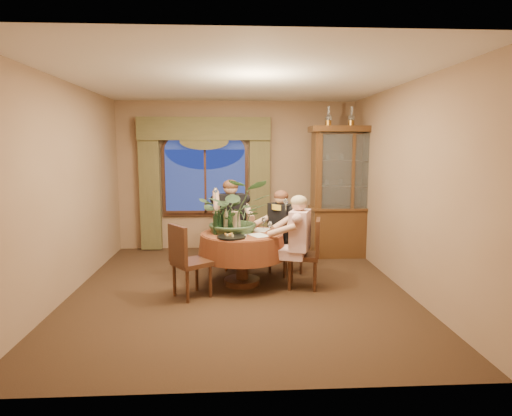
{
  "coord_description": "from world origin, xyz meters",
  "views": [
    {
      "loc": [
        -0.09,
        -5.69,
        1.95
      ],
      "look_at": [
        0.24,
        0.22,
        1.1
      ],
      "focal_mm": 30.0,
      "sensor_mm": 36.0,
      "label": 1
    }
  ],
  "objects": [
    {
      "name": "person_back",
      "position": [
        -0.12,
        1.02,
        0.72
      ],
      "size": [
        0.6,
        0.57,
        1.44
      ],
      "primitive_type": null,
      "rotation": [
        0.0,
        0.0,
        -2.94
      ],
      "color": "black",
      "rests_on": "floor"
    },
    {
      "name": "drapery_right",
      "position": [
        0.43,
        2.38,
        1.18
      ],
      "size": [
        0.38,
        0.14,
        2.32
      ],
      "primitive_type": "cube",
      "color": "#4D4829",
      "rests_on": "floor"
    },
    {
      "name": "wall_right",
      "position": [
        2.25,
        0.0,
        1.4
      ],
      "size": [
        0.0,
        5.0,
        5.0
      ],
      "primitive_type": "plane",
      "rotation": [
        1.57,
        0.0,
        -1.57
      ],
      "color": "#8A684B",
      "rests_on": "ground"
    },
    {
      "name": "wine_glass_person_pink",
      "position": [
        0.42,
        0.09,
        0.84
      ],
      "size": [
        0.07,
        0.07,
        0.18
      ],
      "primitive_type": null,
      "color": "silver",
      "rests_on": "dining_table"
    },
    {
      "name": "centerpiece_plant",
      "position": [
        -0.04,
        0.33,
        1.39
      ],
      "size": [
        1.02,
        1.13,
        0.88
      ],
      "primitive_type": "imported",
      "color": "#375233",
      "rests_on": "dining_table"
    },
    {
      "name": "person_pink",
      "position": [
        0.82,
        -0.05,
        0.66
      ],
      "size": [
        0.56,
        0.58,
        1.31
      ],
      "primitive_type": null,
      "rotation": [
        0.0,
        0.0,
        1.24
      ],
      "color": "#D3A7A7",
      "rests_on": "floor"
    },
    {
      "name": "wine_bottle_4",
      "position": [
        -0.28,
        0.23,
        0.92
      ],
      "size": [
        0.07,
        0.07,
        0.33
      ],
      "primitive_type": "cylinder",
      "color": "black",
      "rests_on": "dining_table"
    },
    {
      "name": "wine_bottle_3",
      "position": [
        -0.22,
        0.37,
        0.92
      ],
      "size": [
        0.07,
        0.07,
        0.33
      ],
      "primitive_type": "cylinder",
      "color": "black",
      "rests_on": "dining_table"
    },
    {
      "name": "tasting_paper_2",
      "position": [
        -0.01,
        -0.03,
        0.75
      ],
      "size": [
        0.23,
        0.31,
        0.0
      ],
      "primitive_type": "cube",
      "rotation": [
        0.0,
        0.0,
        -0.07
      ],
      "color": "white",
      "rests_on": "dining_table"
    },
    {
      "name": "oil_lamp_center",
      "position": [
        1.98,
        1.75,
        2.47
      ],
      "size": [
        0.11,
        0.11,
        0.34
      ],
      "primitive_type": null,
      "color": "#A5722D",
      "rests_on": "china_cabinet"
    },
    {
      "name": "stoneware_vase",
      "position": [
        -0.05,
        0.3,
        0.9
      ],
      "size": [
        0.16,
        0.16,
        0.29
      ],
      "primitive_type": null,
      "color": "#93745C",
      "rests_on": "dining_table"
    },
    {
      "name": "cheese_platter",
      "position": [
        -0.11,
        -0.12,
        0.76
      ],
      "size": [
        0.39,
        0.39,
        0.02
      ],
      "primitive_type": "cylinder",
      "color": "black",
      "rests_on": "dining_table"
    },
    {
      "name": "wine_bottle_0",
      "position": [
        -0.12,
        0.17,
        0.92
      ],
      "size": [
        0.07,
        0.07,
        0.33
      ],
      "primitive_type": "cylinder",
      "color": "black",
      "rests_on": "dining_table"
    },
    {
      "name": "chair_front_left",
      "position": [
        -0.62,
        -0.25,
        0.48
      ],
      "size": [
        0.59,
        0.59,
        0.96
      ],
      "primitive_type": "cube",
      "rotation": [
        0.0,
        0.0,
        -0.95
      ],
      "color": "black",
      "rests_on": "floor"
    },
    {
      "name": "chair_back_right",
      "position": [
        0.72,
        0.7,
        0.48
      ],
      "size": [
        0.59,
        0.59,
        0.96
      ],
      "primitive_type": "cube",
      "rotation": [
        0.0,
        0.0,
        -4.1
      ],
      "color": "black",
      "rests_on": "floor"
    },
    {
      "name": "oil_lamp_left",
      "position": [
        1.58,
        1.75,
        2.47
      ],
      "size": [
        0.11,
        0.11,
        0.34
      ],
      "primitive_type": null,
      "color": "#A5722D",
      "rests_on": "china_cabinet"
    },
    {
      "name": "chair_back",
      "position": [
        -0.05,
        1.07,
        0.48
      ],
      "size": [
        0.46,
        0.46,
        0.96
      ],
      "primitive_type": "cube",
      "rotation": [
        0.0,
        0.0,
        -3.04
      ],
      "color": "black",
      "rests_on": "floor"
    },
    {
      "name": "chair_right",
      "position": [
        0.88,
        0.03,
        0.48
      ],
      "size": [
        0.5,
        0.5,
        0.96
      ],
      "primitive_type": "cube",
      "rotation": [
        0.0,
        0.0,
        1.35
      ],
      "color": "black",
      "rests_on": "floor"
    },
    {
      "name": "wine_bottle_5",
      "position": [
        -0.18,
        0.28,
        0.92
      ],
      "size": [
        0.07,
        0.07,
        0.33
      ],
      "primitive_type": "cylinder",
      "color": "tan",
      "rests_on": "dining_table"
    },
    {
      "name": "swag_valance",
      "position": [
        -0.6,
        2.35,
        2.28
      ],
      "size": [
        2.45,
        0.16,
        0.42
      ],
      "primitive_type": null,
      "color": "#4D4829",
      "rests_on": "wall_back"
    },
    {
      "name": "ceiling",
      "position": [
        0.0,
        0.0,
        2.8
      ],
      "size": [
        5.0,
        5.0,
        0.0
      ],
      "primitive_type": "plane",
      "rotation": [
        3.14,
        0.0,
        0.0
      ],
      "color": "white",
      "rests_on": "wall_back"
    },
    {
      "name": "wine_glass_person_back",
      "position": [
        -0.04,
        0.62,
        0.84
      ],
      "size": [
        0.07,
        0.07,
        0.18
      ],
      "primitive_type": null,
      "color": "silver",
      "rests_on": "dining_table"
    },
    {
      "name": "wine_bottle_1",
      "position": [
        -0.32,
        0.12,
        0.92
      ],
      "size": [
        0.07,
        0.07,
        0.33
      ],
      "primitive_type": "cylinder",
      "color": "black",
      "rests_on": "dining_table"
    },
    {
      "name": "wine_bottle_2",
      "position": [
        -0.31,
        0.34,
        0.92
      ],
      "size": [
        0.07,
        0.07,
        0.33
      ],
      "primitive_type": "cylinder",
      "color": "tan",
      "rests_on": "dining_table"
    },
    {
      "name": "wall_back",
      "position": [
        0.0,
        2.5,
        1.4
      ],
      "size": [
        4.5,
        0.0,
        4.5
      ],
      "primitive_type": "plane",
      "rotation": [
        1.57,
        0.0,
        0.0
      ],
      "color": "#8A684B",
      "rests_on": "ground"
    },
    {
      "name": "drapery_left",
      "position": [
        -1.63,
        2.38,
        1.18
      ],
      "size": [
        0.38,
        0.14,
        2.32
      ],
      "primitive_type": "cube",
      "color": "#4D4829",
      "rests_on": "floor"
    },
    {
      "name": "tasting_paper_0",
      "position": [
        0.26,
        0.02,
        0.75
      ],
      "size": [
        0.32,
        0.36,
        0.0
      ],
      "primitive_type": "cube",
      "rotation": [
        0.0,
        0.0,
        0.48
      ],
      "color": "white",
      "rests_on": "dining_table"
    },
    {
      "name": "olive_bowl",
      "position": [
        0.06,
        0.16,
        0.78
      ],
      "size": [
        0.17,
        0.17,
        0.05
      ],
      "primitive_type": "imported",
      "color": "#4B5427",
      "rests_on": "dining_table"
    },
    {
      "name": "china_cabinet",
      "position": [
        1.98,
        1.75,
        1.15
      ],
      "size": [
        1.42,
        0.56,
        2.3
      ],
      "primitive_type": "cube",
      "color": "#3C210E",
      "rests_on": "floor"
    },
    {
      "name": "oil_lamp_right",
      "position": [
        2.38,
        1.75,
        2.47
      ],
      "size": [
        0.11,
        0.11,
        0.34
      ],
      "primitive_type": null,
      "color": "#A5722D",
      "rests_on": "china_cabinet"
    },
    {
      "name": "wine_glass_person_scarf",
      "position": [
        0.37,
        0.46,
        0.84
      ],
      "size": [
        0.07,
        0.07,
        0.18
      ],
      "primitive_type": null,
      "color": "silver",
      "rests_on": "dining_table"
    },
    {
      "name": "floor",
      "position": [
        0.0,
        0.0,
        0.0
      ],
      "size": [
        5.0,
        5.0,
        0.0
      ],
      "primitive_type": "plane",
      "color": "black",
      "rests_on": "ground"
    },
    {
      "name": "person_scarf",
      "position": [
        0.66,
        0.68,
        0.65
      ],
      "size": [
        0.62,
        0.63,
        1.31
      ],
      "primitive_type": null,
      "rotation": [
        0.0,
        0.0,
        -4.07
      ],
      "color": "black",
      "rests_on": "floor"
    },
    {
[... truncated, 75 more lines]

